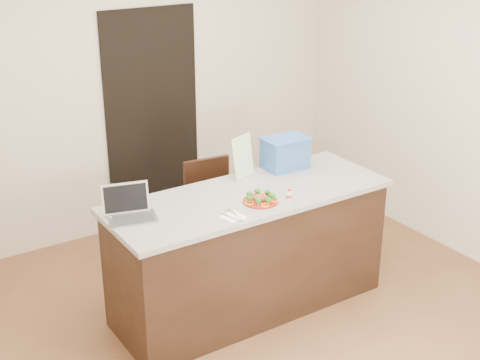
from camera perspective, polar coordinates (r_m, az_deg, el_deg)
ground at (r=4.97m, az=2.37°, el=-11.92°), size 4.00×4.00×0.00m
room_shell at (r=4.27m, az=2.71°, el=6.34°), size 4.00×4.00×4.00m
doorway at (r=6.14m, az=-7.47°, el=5.14°), size 0.90×0.02×2.00m
island at (r=4.90m, az=0.76°, el=-6.07°), size 2.06×0.76×0.92m
plate at (r=4.57m, az=1.75°, el=-1.80°), size 0.24×0.24×0.02m
meatballs at (r=4.56m, az=1.75°, el=-1.52°), size 0.10×0.10×0.04m
broccoli at (r=4.55m, az=1.76°, el=-1.36°), size 0.20×0.20×0.04m
pepper_rings at (r=4.56m, az=1.76°, el=-1.70°), size 0.23×0.24×0.01m
napkin at (r=4.35m, az=-0.63°, el=-3.15°), size 0.15×0.15×0.01m
fork at (r=4.35m, az=-0.93°, el=-3.09°), size 0.05×0.17×0.00m
knife at (r=4.35m, az=-0.16°, el=-3.07°), size 0.02×0.21×0.01m
yogurt_bottle at (r=4.61m, az=4.21°, el=-1.32°), size 0.04×0.04×0.08m
laptop at (r=4.39m, az=-9.42°, el=-2.46°), size 0.35×0.32×0.22m
leaflet at (r=4.94m, az=0.25°, el=2.00°), size 0.23×0.12×0.32m
blue_box at (r=5.14m, az=3.87°, el=2.34°), size 0.35×0.25×0.25m
chair at (r=5.51m, az=-2.32°, el=-2.22°), size 0.44×0.44×0.89m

